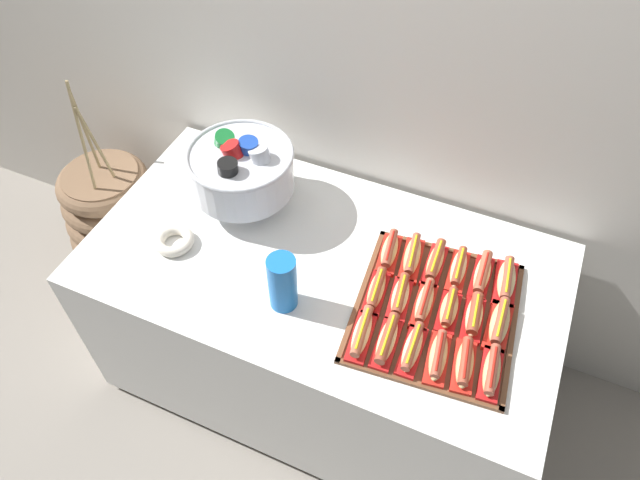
# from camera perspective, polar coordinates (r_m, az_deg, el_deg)

# --- Properties ---
(ground_plane) EXTENTS (10.00, 10.00, 0.00)m
(ground_plane) POSITION_cam_1_polar(r_m,az_deg,el_deg) (2.56, 0.18, -12.63)
(ground_plane) COLOR gray
(back_wall) EXTENTS (6.00, 0.10, 2.60)m
(back_wall) POSITION_cam_1_polar(r_m,az_deg,el_deg) (1.92, 6.51, 19.13)
(back_wall) COLOR silver
(back_wall) RESTS_ON ground_plane
(buffet_table) EXTENTS (1.56, 0.84, 0.75)m
(buffet_table) POSITION_cam_1_polar(r_m,az_deg,el_deg) (2.22, 0.20, -7.85)
(buffet_table) COLOR white
(buffet_table) RESTS_ON ground_plane
(floor_vase) EXTENTS (0.45, 0.45, 1.06)m
(floor_vase) POSITION_cam_1_polar(r_m,az_deg,el_deg) (2.82, -18.97, 1.54)
(floor_vase) COLOR brown
(floor_vase) RESTS_ON ground_plane
(serving_tray) EXTENTS (0.53, 0.57, 0.01)m
(serving_tray) POSITION_cam_1_polar(r_m,az_deg,el_deg) (1.84, 11.08, -6.89)
(serving_tray) COLOR brown
(serving_tray) RESTS_ON buffet_table
(hot_dog_0) EXTENTS (0.08, 0.18, 0.06)m
(hot_dog_0) POSITION_cam_1_polar(r_m,az_deg,el_deg) (1.73, 4.06, -9.06)
(hot_dog_0) COLOR red
(hot_dog_0) RESTS_ON serving_tray
(hot_dog_1) EXTENTS (0.07, 0.18, 0.07)m
(hot_dog_1) POSITION_cam_1_polar(r_m,az_deg,el_deg) (1.73, 6.49, -9.69)
(hot_dog_1) COLOR red
(hot_dog_1) RESTS_ON serving_tray
(hot_dog_2) EXTENTS (0.06, 0.17, 0.06)m
(hot_dog_2) POSITION_cam_1_polar(r_m,az_deg,el_deg) (1.73, 8.92, -10.38)
(hot_dog_2) COLOR red
(hot_dog_2) RESTS_ON serving_tray
(hot_dog_3) EXTENTS (0.08, 0.18, 0.06)m
(hot_dog_3) POSITION_cam_1_polar(r_m,az_deg,el_deg) (1.73, 11.37, -11.01)
(hot_dog_3) COLOR red
(hot_dog_3) RESTS_ON serving_tray
(hot_dog_4) EXTENTS (0.08, 0.18, 0.06)m
(hot_dog_4) POSITION_cam_1_polar(r_m,az_deg,el_deg) (1.73, 13.83, -11.58)
(hot_dog_4) COLOR red
(hot_dog_4) RESTS_ON serving_tray
(hot_dog_5) EXTENTS (0.07, 0.18, 0.06)m
(hot_dog_5) POSITION_cam_1_polar(r_m,az_deg,el_deg) (1.74, 16.28, -12.16)
(hot_dog_5) COLOR red
(hot_dog_5) RESTS_ON serving_tray
(hot_dog_6) EXTENTS (0.07, 0.18, 0.06)m
(hot_dog_6) POSITION_cam_1_polar(r_m,az_deg,el_deg) (1.83, 5.48, -4.90)
(hot_dog_6) COLOR #B21414
(hot_dog_6) RESTS_ON serving_tray
(hot_dog_7) EXTENTS (0.08, 0.17, 0.06)m
(hot_dog_7) POSITION_cam_1_polar(r_m,az_deg,el_deg) (1.82, 7.77, -5.47)
(hot_dog_7) COLOR red
(hot_dog_7) RESTS_ON serving_tray
(hot_dog_8) EXTENTS (0.07, 0.18, 0.06)m
(hot_dog_8) POSITION_cam_1_polar(r_m,az_deg,el_deg) (1.82, 10.07, -6.05)
(hot_dog_8) COLOR red
(hot_dog_8) RESTS_ON serving_tray
(hot_dog_9) EXTENTS (0.07, 0.16, 0.06)m
(hot_dog_9) POSITION_cam_1_polar(r_m,az_deg,el_deg) (1.82, 12.38, -6.62)
(hot_dog_9) COLOR #B21414
(hot_dog_9) RESTS_ON serving_tray
(hot_dog_10) EXTENTS (0.08, 0.17, 0.06)m
(hot_dog_10) POSITION_cam_1_polar(r_m,az_deg,el_deg) (1.82, 14.70, -7.16)
(hot_dog_10) COLOR #B21414
(hot_dog_10) RESTS_ON serving_tray
(hot_dog_11) EXTENTS (0.07, 0.18, 0.06)m
(hot_dog_11) POSITION_cam_1_polar(r_m,az_deg,el_deg) (1.83, 16.99, -7.74)
(hot_dog_11) COLOR red
(hot_dog_11) RESTS_ON serving_tray
(hot_dog_12) EXTENTS (0.08, 0.17, 0.06)m
(hot_dog_12) POSITION_cam_1_polar(r_m,az_deg,el_deg) (1.93, 6.75, -1.09)
(hot_dog_12) COLOR red
(hot_dog_12) RESTS_ON serving_tray
(hot_dog_13) EXTENTS (0.09, 0.19, 0.06)m
(hot_dog_13) POSITION_cam_1_polar(r_m,az_deg,el_deg) (1.92, 8.91, -1.62)
(hot_dog_13) COLOR red
(hot_dog_13) RESTS_ON serving_tray
(hot_dog_14) EXTENTS (0.06, 0.18, 0.06)m
(hot_dog_14) POSITION_cam_1_polar(r_m,az_deg,el_deg) (1.92, 11.10, -2.13)
(hot_dog_14) COLOR red
(hot_dog_14) RESTS_ON serving_tray
(hot_dog_15) EXTENTS (0.07, 0.17, 0.06)m
(hot_dog_15) POSITION_cam_1_polar(r_m,az_deg,el_deg) (1.92, 13.26, -2.74)
(hot_dog_15) COLOR red
(hot_dog_15) RESTS_ON serving_tray
(hot_dog_16) EXTENTS (0.07, 0.18, 0.06)m
(hot_dog_16) POSITION_cam_1_polar(r_m,az_deg,el_deg) (1.92, 15.44, -3.25)
(hot_dog_16) COLOR #B21414
(hot_dog_16) RESTS_ON serving_tray
(hot_dog_17) EXTENTS (0.09, 0.19, 0.06)m
(hot_dog_17) POSITION_cam_1_polar(r_m,az_deg,el_deg) (1.93, 17.60, -3.80)
(hot_dog_17) COLOR red
(hot_dog_17) RESTS_ON serving_tray
(punch_bowl) EXTENTS (0.36, 0.36, 0.27)m
(punch_bowl) POSITION_cam_1_polar(r_m,az_deg,el_deg) (2.02, -7.62, 6.83)
(punch_bowl) COLOR silver
(punch_bowl) RESTS_ON buffet_table
(cup_stack) EXTENTS (0.09, 0.09, 0.20)m
(cup_stack) POSITION_cam_1_polar(r_m,az_deg,el_deg) (1.75, -3.66, -4.14)
(cup_stack) COLOR blue
(cup_stack) RESTS_ON buffet_table
(donut) EXTENTS (0.14, 0.14, 0.04)m
(donut) POSITION_cam_1_polar(r_m,az_deg,el_deg) (2.02, -13.97, -0.07)
(donut) COLOR silver
(donut) RESTS_ON buffet_table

